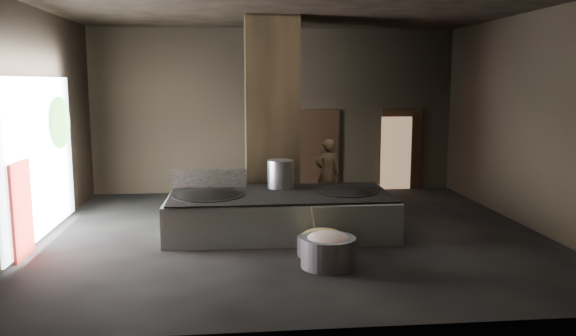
{
  "coord_description": "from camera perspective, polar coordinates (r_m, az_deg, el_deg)",
  "views": [
    {
      "loc": [
        -1.24,
        -11.04,
        3.06
      ],
      "look_at": [
        -0.05,
        0.63,
        1.25
      ],
      "focal_mm": 35.0,
      "sensor_mm": 36.0,
      "label": 1
    }
  ],
  "objects": [
    {
      "name": "ceiling",
      "position": [
        11.21,
        0.58,
        16.41
      ],
      "size": [
        10.0,
        9.0,
        0.1
      ],
      "primitive_type": "cube",
      "color": "black",
      "rests_on": "back_wall"
    },
    {
      "name": "wok_right",
      "position": [
        11.61,
        5.86,
        -2.75
      ],
      "size": [
        1.32,
        1.32,
        0.37
      ],
      "primitive_type": "ellipsoid",
      "color": "black",
      "rests_on": "hearth_platform"
    },
    {
      "name": "pavilion_sliver",
      "position": [
        10.82,
        -25.42,
        -3.89
      ],
      "size": [
        0.05,
        0.9,
        1.7
      ],
      "primitive_type": "cube",
      "color": "maroon",
      "rests_on": "ground"
    },
    {
      "name": "tree_silhouette",
      "position": [
        12.89,
        -22.16,
        4.3
      ],
      "size": [
        0.28,
        1.1,
        1.1
      ],
      "primitive_type": "ellipsoid",
      "color": "#194714",
      "rests_on": "left_opening"
    },
    {
      "name": "wok_right_rim",
      "position": [
        11.6,
        5.87,
        -2.41
      ],
      "size": [
        1.35,
        1.35,
        0.05
      ],
      "primitive_type": "cylinder",
      "color": "black",
      "rests_on": "hearth_platform"
    },
    {
      "name": "doorway_far_glow",
      "position": [
        16.22,
        10.91,
        1.49
      ],
      "size": [
        0.87,
        0.04,
        2.06
      ],
      "primitive_type": "cube",
      "color": "#8C6647",
      "rests_on": "ground"
    },
    {
      "name": "splash_guard",
      "position": [
        12.02,
        -8.0,
        -1.04
      ],
      "size": [
        1.57,
        0.11,
        0.39
      ],
      "primitive_type": "cube",
      "rotation": [
        0.0,
        0.0,
        -0.03
      ],
      "color": "black",
      "rests_on": "hearth_platform"
    },
    {
      "name": "hearth_platform",
      "position": [
        11.45,
        -0.77,
        -4.71
      ],
      "size": [
        4.58,
        2.3,
        0.78
      ],
      "primitive_type": "cube",
      "rotation": [
        0.0,
        0.0,
        -0.03
      ],
      "color": "silver",
      "rests_on": "ground"
    },
    {
      "name": "back_wall",
      "position": [
        15.66,
        -1.3,
        5.8
      ],
      "size": [
        10.0,
        0.1,
        4.5
      ],
      "primitive_type": "cube",
      "color": "black",
      "rests_on": "ground"
    },
    {
      "name": "right_wall",
      "position": [
        12.74,
        23.85,
        4.38
      ],
      "size": [
        0.1,
        9.0,
        4.5
      ],
      "primitive_type": "cube",
      "color": "black",
      "rests_on": "ground"
    },
    {
      "name": "floor",
      "position": [
        11.54,
        0.55,
        -6.87
      ],
      "size": [
        10.0,
        9.0,
        0.1
      ],
      "primitive_type": "cube",
      "color": "black",
      "rests_on": "ground"
    },
    {
      "name": "platform_cap",
      "position": [
        11.36,
        -0.77,
        -2.64
      ],
      "size": [
        4.41,
        2.12,
        0.03
      ],
      "primitive_type": "cube",
      "color": "black",
      "rests_on": "hearth_platform"
    },
    {
      "name": "doorway_near",
      "position": [
        15.81,
        3.08,
        1.64
      ],
      "size": [
        1.18,
        0.08,
        2.38
      ],
      "primitive_type": "cube",
      "color": "black",
      "rests_on": "ground"
    },
    {
      "name": "pillar",
      "position": [
        13.0,
        -1.69,
        5.19
      ],
      "size": [
        1.2,
        1.2,
        4.5
      ],
      "primitive_type": "cube",
      "color": "black",
      "rests_on": "ground"
    },
    {
      "name": "doorway_far",
      "position": [
        16.35,
        11.43,
        1.71
      ],
      "size": [
        1.18,
        0.08,
        2.38
      ],
      "primitive_type": "cube",
      "color": "black",
      "rests_on": "ground"
    },
    {
      "name": "cook",
      "position": [
        13.79,
        4.01,
        -0.5
      ],
      "size": [
        0.67,
        0.49,
        1.69
      ],
      "primitive_type": "imported",
      "rotation": [
        0.0,
        0.0,
        3.3
      ],
      "color": "olive",
      "rests_on": "ground"
    },
    {
      "name": "left_opening",
      "position": [
        11.93,
        -23.91,
        0.98
      ],
      "size": [
        0.04,
        4.2,
        3.1
      ],
      "primitive_type": "cube",
      "color": "white",
      "rests_on": "ground"
    },
    {
      "name": "meat_basin",
      "position": [
        9.47,
        4.1,
        -8.51
      ],
      "size": [
        1.19,
        1.19,
        0.5
      ],
      "primitive_type": "cylinder",
      "rotation": [
        0.0,
        0.0,
        -0.38
      ],
      "color": "gray",
      "rests_on": "ground"
    },
    {
      "name": "left_wall",
      "position": [
        11.71,
        -24.88,
        3.99
      ],
      "size": [
        0.1,
        9.0,
        4.5
      ],
      "primitive_type": "cube",
      "color": "black",
      "rests_on": "ground"
    },
    {
      "name": "stock_pot",
      "position": [
        11.84,
        -0.77,
        -0.61
      ],
      "size": [
        0.55,
        0.55,
        0.59
      ],
      "primitive_type": "cylinder",
      "color": "silver",
      "rests_on": "hearth_platform"
    },
    {
      "name": "ladle",
      "position": [
        10.12,
        2.59,
        -5.6
      ],
      "size": [
        0.15,
        0.35,
        0.65
      ],
      "primitive_type": "cylinder",
      "rotation": [
        0.49,
        0.0,
        -0.37
      ],
      "color": "silver",
      "rests_on": "veg_basin"
    },
    {
      "name": "veg_fill",
      "position": [
        10.05,
        3.56,
        -6.89
      ],
      "size": [
        0.75,
        0.75,
        0.23
      ],
      "primitive_type": "ellipsoid",
      "color": "#A1B256",
      "rests_on": "veg_basin"
    },
    {
      "name": "wok_left_rim",
      "position": [
        11.27,
        -8.12,
        -2.78
      ],
      "size": [
        1.45,
        1.45,
        0.05
      ],
      "primitive_type": "cylinder",
      "color": "black",
      "rests_on": "hearth_platform"
    },
    {
      "name": "front_wall",
      "position": [
        6.66,
        4.94,
        1.74
      ],
      "size": [
        10.0,
        0.1,
        4.5
      ],
      "primitive_type": "cube",
      "color": "black",
      "rests_on": "ground"
    },
    {
      "name": "veg_basin",
      "position": [
        10.1,
        3.55,
        -7.89
      ],
      "size": [
        0.97,
        0.97,
        0.34
      ],
      "primitive_type": "cylinder",
      "rotation": [
        0.0,
        0.0,
        0.07
      ],
      "color": "gray",
      "rests_on": "ground"
    },
    {
      "name": "meat_fill",
      "position": [
        9.41,
        4.12,
        -7.35
      ],
      "size": [
        0.76,
        0.76,
        0.29
      ],
      "primitive_type": "ellipsoid",
      "color": "tan",
      "rests_on": "meat_basin"
    },
    {
      "name": "doorway_near_glow",
      "position": [
        16.04,
        3.39,
        1.56
      ],
      "size": [
        0.82,
        0.04,
        1.94
      ],
      "primitive_type": "cube",
      "color": "#8C6647",
      "rests_on": "ground"
    },
    {
      "name": "wok_left",
      "position": [
        11.29,
        -8.11,
        -3.13
      ],
      "size": [
        1.42,
        1.42,
        0.39
      ],
      "primitive_type": "ellipsoid",
      "color": "black",
      "rests_on": "hearth_platform"
    }
  ]
}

